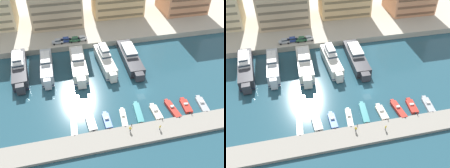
# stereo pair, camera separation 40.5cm
# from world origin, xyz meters

# --- Properties ---
(ground_plane) EXTENTS (400.00, 400.00, 0.00)m
(ground_plane) POSITION_xyz_m (0.00, 0.00, 0.00)
(ground_plane) COLOR #234C5B
(quay_promenade) EXTENTS (180.00, 70.00, 2.09)m
(quay_promenade) POSITION_xyz_m (0.00, 62.56, 1.04)
(quay_promenade) COLOR #BCB29E
(quay_promenade) RESTS_ON ground
(pier_dock) EXTENTS (120.00, 6.09, 0.80)m
(pier_dock) POSITION_xyz_m (0.00, -16.09, 0.40)
(pier_dock) COLOR gray
(pier_dock) RESTS_ON ground
(yacht_charcoal_far_left) EXTENTS (6.04, 22.56, 7.90)m
(yacht_charcoal_far_left) POSITION_xyz_m (-36.07, 17.34, 2.26)
(yacht_charcoal_far_left) COLOR #333338
(yacht_charcoal_far_left) RESTS_ON ground
(yacht_silver_left) EXTENTS (3.73, 19.05, 7.08)m
(yacht_silver_left) POSITION_xyz_m (-27.38, 15.84, 2.24)
(yacht_silver_left) COLOR silver
(yacht_silver_left) RESTS_ON ground
(yacht_ivory_mid_left) EXTENTS (5.06, 20.71, 7.29)m
(yacht_ivory_mid_left) POSITION_xyz_m (-17.16, 14.97, 2.27)
(yacht_ivory_mid_left) COLOR silver
(yacht_ivory_mid_left) RESTS_ON ground
(yacht_ivory_center_left) EXTENTS (4.96, 19.90, 8.51)m
(yacht_ivory_center_left) POSITION_xyz_m (-8.10, 15.29, 2.45)
(yacht_ivory_center_left) COLOR silver
(yacht_ivory_center_left) RESTS_ON ground
(yacht_charcoal_center) EXTENTS (5.36, 23.20, 6.34)m
(yacht_charcoal_center) POSITION_xyz_m (0.85, 15.88, 1.81)
(yacht_charcoal_center) COLOR #333338
(yacht_charcoal_center) RESTS_ON ground
(motorboat_cream_far_left) EXTENTS (2.06, 7.73, 0.81)m
(motorboat_cream_far_left) POSITION_xyz_m (-21.51, -9.53, 0.36)
(motorboat_cream_far_left) COLOR beige
(motorboat_cream_far_left) RESTS_ON ground
(motorboat_white_left) EXTENTS (2.57, 7.01, 0.94)m
(motorboat_white_left) POSITION_xyz_m (-17.13, -9.44, 0.47)
(motorboat_white_left) COLOR white
(motorboat_white_left) RESTS_ON ground
(motorboat_blue_mid_left) EXTENTS (1.91, 6.23, 1.43)m
(motorboat_blue_mid_left) POSITION_xyz_m (-12.92, -10.00, 0.49)
(motorboat_blue_mid_left) COLOR #33569E
(motorboat_blue_mid_left) RESTS_ON ground
(motorboat_cream_center_left) EXTENTS (2.22, 7.04, 1.26)m
(motorboat_cream_center_left) POSITION_xyz_m (-8.43, -9.88, 0.42)
(motorboat_cream_center_left) COLOR beige
(motorboat_cream_center_left) RESTS_ON ground
(motorboat_teal_center) EXTENTS (2.41, 8.26, 0.82)m
(motorboat_teal_center) POSITION_xyz_m (-4.00, -8.89, 0.37)
(motorboat_teal_center) COLOR teal
(motorboat_teal_center) RESTS_ON ground
(motorboat_cream_center_right) EXTENTS (2.24, 6.39, 1.19)m
(motorboat_cream_center_right) POSITION_xyz_m (0.73, -9.78, 0.39)
(motorboat_cream_center_right) COLOR beige
(motorboat_cream_center_right) RESTS_ON ground
(motorboat_red_mid_right) EXTENTS (2.43, 7.71, 1.38)m
(motorboat_red_mid_right) POSITION_xyz_m (5.53, -9.81, 0.47)
(motorboat_red_mid_right) COLOR red
(motorboat_red_mid_right) RESTS_ON ground
(motorboat_red_right) EXTENTS (2.46, 6.23, 1.14)m
(motorboat_red_right) POSITION_xyz_m (9.73, -9.41, 0.41)
(motorboat_red_right) COLOR red
(motorboat_red_right) RESTS_ON ground
(motorboat_grey_far_right) EXTENTS (2.64, 6.94, 1.19)m
(motorboat_grey_far_right) POSITION_xyz_m (14.49, -9.87, 0.38)
(motorboat_grey_far_right) COLOR #9EA3A8
(motorboat_grey_far_right) RESTS_ON ground
(car_silver_far_left) EXTENTS (4.18, 2.08, 1.80)m
(car_silver_far_left) POSITION_xyz_m (-22.89, 30.21, 3.07)
(car_silver_far_left) COLOR #B7BCC1
(car_silver_far_left) RESTS_ON quay_promenade
(car_blue_left) EXTENTS (4.12, 1.96, 1.80)m
(car_blue_left) POSITION_xyz_m (-19.89, 30.75, 3.07)
(car_blue_left) COLOR #28428E
(car_blue_left) RESTS_ON quay_promenade
(car_green_mid_left) EXTENTS (4.12, 1.95, 1.80)m
(car_green_mid_left) POSITION_xyz_m (-16.49, 30.27, 3.07)
(car_green_mid_left) COLOR #2D6642
(car_green_mid_left) RESTS_ON quay_promenade
(car_white_center_left) EXTENTS (4.12, 1.96, 1.80)m
(car_white_center_left) POSITION_xyz_m (-13.88, 30.52, 3.07)
(car_white_center_left) COLOR white
(car_white_center_left) RESTS_ON quay_promenade
(pedestrian_near_edge) EXTENTS (0.50, 0.44, 1.59)m
(pedestrian_near_edge) POSITION_xyz_m (-0.71, -16.11, 1.74)
(pedestrian_near_edge) COLOR #4C515B
(pedestrian_near_edge) RESTS_ON pier_dock
(pedestrian_mid_deck) EXTENTS (0.53, 0.43, 1.63)m
(pedestrian_mid_deck) POSITION_xyz_m (-8.10, -14.96, 1.76)
(pedestrian_mid_deck) COLOR #282D3D
(pedestrian_mid_deck) RESTS_ON pier_dock
(bollard_west) EXTENTS (0.20, 0.20, 0.61)m
(bollard_west) POSITION_xyz_m (-7.23, -13.29, 1.12)
(bollard_west) COLOR #2D2D33
(bollard_west) RESTS_ON pier_dock
(bollard_west_mid) EXTENTS (0.20, 0.20, 0.61)m
(bollard_west_mid) POSITION_xyz_m (1.13, -13.29, 1.12)
(bollard_west_mid) COLOR #2D2D33
(bollard_west_mid) RESTS_ON pier_dock
(bollard_east_mid) EXTENTS (0.20, 0.20, 0.61)m
(bollard_east_mid) POSITION_xyz_m (9.50, -13.29, 1.12)
(bollard_east_mid) COLOR #2D2D33
(bollard_east_mid) RESTS_ON pier_dock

